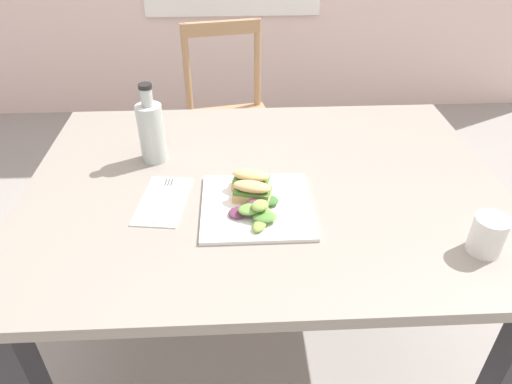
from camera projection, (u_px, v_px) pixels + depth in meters
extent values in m
plane|color=gray|center=(291.00, 359.00, 1.65)|extent=(8.54, 8.54, 0.00)
cube|color=gray|center=(264.00, 187.00, 1.25)|extent=(1.27, 0.94, 0.03)
cube|color=#2D2D33|center=(109.00, 212.00, 1.77)|extent=(0.07, 0.07, 0.71)
cube|color=#2D2D33|center=(400.00, 203.00, 1.81)|extent=(0.07, 0.07, 0.71)
cylinder|color=tan|center=(204.00, 189.00, 2.14)|extent=(0.03, 0.03, 0.43)
cylinder|color=tan|center=(275.00, 180.00, 2.20)|extent=(0.03, 0.03, 0.43)
cylinder|color=tan|center=(194.00, 153.00, 2.41)|extent=(0.03, 0.03, 0.43)
cylinder|color=tan|center=(258.00, 146.00, 2.47)|extent=(0.03, 0.03, 0.43)
cube|color=tan|center=(231.00, 125.00, 2.17)|extent=(0.47, 0.47, 0.02)
cylinder|color=tan|center=(187.00, 70.00, 2.16)|extent=(0.03, 0.03, 0.42)
cylinder|color=tan|center=(257.00, 64.00, 2.22)|extent=(0.03, 0.03, 0.42)
cube|color=tan|center=(221.00, 28.00, 2.09)|extent=(0.36, 0.10, 0.06)
cube|color=white|center=(257.00, 206.00, 1.15)|extent=(0.27, 0.27, 0.01)
cube|color=#DBB270|center=(252.00, 198.00, 1.15)|extent=(0.10, 0.07, 0.02)
cube|color=#518438|center=(253.00, 191.00, 1.14)|extent=(0.10, 0.07, 0.01)
ellipsoid|color=#DBB270|center=(252.00, 187.00, 1.13)|extent=(0.10, 0.07, 0.02)
cube|color=#DBB270|center=(251.00, 186.00, 1.19)|extent=(0.10, 0.07, 0.02)
cube|color=#518438|center=(251.00, 179.00, 1.19)|extent=(0.10, 0.07, 0.01)
ellipsoid|color=#DBB270|center=(251.00, 175.00, 1.17)|extent=(0.10, 0.07, 0.02)
ellipsoid|color=#84A84C|center=(260.00, 225.00, 1.07)|extent=(0.05, 0.06, 0.02)
ellipsoid|color=#6B9E47|center=(269.00, 217.00, 1.08)|extent=(0.06, 0.05, 0.01)
ellipsoid|color=#518438|center=(250.00, 205.00, 1.12)|extent=(0.03, 0.04, 0.01)
ellipsoid|color=#518438|center=(264.00, 218.00, 1.08)|extent=(0.05, 0.04, 0.02)
ellipsoid|color=#6B9E47|center=(250.00, 209.00, 1.09)|extent=(0.07, 0.06, 0.02)
ellipsoid|color=#602D47|center=(257.00, 204.00, 1.11)|extent=(0.05, 0.05, 0.01)
ellipsoid|color=#3D7033|center=(268.00, 200.00, 1.14)|extent=(0.06, 0.06, 0.01)
ellipsoid|color=#84A84C|center=(260.00, 206.00, 1.08)|extent=(0.06, 0.06, 0.02)
ellipsoid|color=#602D47|center=(238.00, 212.00, 1.11)|extent=(0.06, 0.06, 0.01)
ellipsoid|color=#6B9E47|center=(261.00, 210.00, 1.10)|extent=(0.07, 0.08, 0.01)
cube|color=white|center=(163.00, 201.00, 1.17)|extent=(0.14, 0.22, 0.00)
cube|color=silver|center=(161.00, 205.00, 1.15)|extent=(0.02, 0.14, 0.00)
cube|color=silver|center=(168.00, 184.00, 1.23)|extent=(0.03, 0.05, 0.00)
cube|color=#38383D|center=(172.00, 182.00, 1.23)|extent=(0.01, 0.03, 0.00)
cube|color=#38383D|center=(169.00, 182.00, 1.23)|extent=(0.01, 0.03, 0.00)
cube|color=#38383D|center=(166.00, 182.00, 1.23)|extent=(0.01, 0.03, 0.00)
cylinder|color=#472819|center=(153.00, 141.00, 1.31)|extent=(0.07, 0.07, 0.12)
cylinder|color=#B2BCB7|center=(152.00, 133.00, 1.29)|extent=(0.07, 0.07, 0.17)
cylinder|color=#B2BCB7|center=(146.00, 97.00, 1.23)|extent=(0.03, 0.03, 0.05)
cylinder|color=black|center=(145.00, 86.00, 1.21)|extent=(0.04, 0.04, 0.01)
cylinder|color=white|center=(488.00, 235.00, 1.00)|extent=(0.07, 0.07, 0.09)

